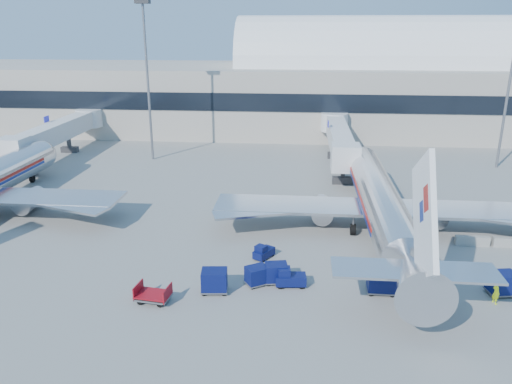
# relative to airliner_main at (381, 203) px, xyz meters

# --- Properties ---
(ground) EXTENTS (260.00, 260.00, 0.00)m
(ground) POSITION_rel_airliner_main_xyz_m (-10.00, -4.51, -2.93)
(ground) COLOR gray
(ground) RESTS_ON ground
(terminal) EXTENTS (170.00, 28.15, 21.00)m
(terminal) POSITION_rel_airliner_main_xyz_m (-23.60, 51.46, 4.60)
(terminal) COLOR #B2AA9E
(terminal) RESTS_ON ground
(airliner_main) EXTENTS (32.00, 37.26, 12.07)m
(airliner_main) POSITION_rel_airliner_main_xyz_m (0.00, 0.00, 0.00)
(airliner_main) COLOR silver
(airliner_main) RESTS_ON ground
(jetbridge_near) EXTENTS (4.40, 27.50, 6.25)m
(jetbridge_near) POSITION_rel_airliner_main_xyz_m (-2.40, 26.30, 1.00)
(jetbridge_near) COLOR silver
(jetbridge_near) RESTS_ON ground
(jetbridge_mid) EXTENTS (4.40, 27.50, 6.25)m
(jetbridge_mid) POSITION_rel_airliner_main_xyz_m (-44.40, 26.30, 1.00)
(jetbridge_mid) COLOR silver
(jetbridge_mid) RESTS_ON ground
(mast_west) EXTENTS (2.00, 1.20, 22.60)m
(mast_west) POSITION_rel_airliner_main_xyz_m (-30.00, 25.49, 11.87)
(mast_west) COLOR slate
(mast_west) RESTS_ON ground
(barrier_near) EXTENTS (3.00, 0.55, 0.90)m
(barrier_near) POSITION_rel_airliner_main_xyz_m (8.00, -2.51, -2.48)
(barrier_near) COLOR #9E9E96
(barrier_near) RESTS_ON ground
(barrier_mid) EXTENTS (3.00, 0.55, 0.90)m
(barrier_mid) POSITION_rel_airliner_main_xyz_m (11.30, -2.51, -2.48)
(barrier_mid) COLOR #9E9E96
(barrier_mid) RESTS_ON ground
(tug_lead) EXTENTS (2.43, 1.38, 1.52)m
(tug_lead) POSITION_rel_airliner_main_xyz_m (-8.38, -11.51, -2.23)
(tug_lead) COLOR #091044
(tug_lead) RESTS_ON ground
(tug_right) EXTENTS (2.36, 2.17, 1.41)m
(tug_right) POSITION_rel_airliner_main_xyz_m (2.27, -7.04, -2.29)
(tug_right) COLOR #091044
(tug_right) RESTS_ON ground
(tug_left) EXTENTS (1.91, 2.23, 1.31)m
(tug_left) POSITION_rel_airliner_main_xyz_m (-10.76, -6.90, -2.33)
(tug_left) COLOR #091044
(tug_left) RESTS_ON ground
(cart_train_a) EXTENTS (2.00, 1.66, 1.57)m
(cart_train_a) POSITION_rel_airliner_main_xyz_m (-9.41, -11.07, -2.09)
(cart_train_a) COLOR #091044
(cart_train_a) RESTS_ON ground
(cart_train_b) EXTENTS (2.13, 2.00, 1.50)m
(cart_train_b) POSITION_rel_airliner_main_xyz_m (-10.88, -11.55, -2.13)
(cart_train_b) COLOR #091044
(cart_train_b) RESTS_ON ground
(cart_train_c) EXTENTS (2.13, 1.71, 1.76)m
(cart_train_c) POSITION_rel_airliner_main_xyz_m (-13.95, -12.93, -1.99)
(cart_train_c) COLOR #091044
(cart_train_c) RESTS_ON ground
(cart_solo_near) EXTENTS (2.12, 1.63, 1.85)m
(cart_solo_near) POSITION_rel_airliner_main_xyz_m (-1.53, -11.89, -1.94)
(cart_solo_near) COLOR #091044
(cart_solo_near) RESTS_ON ground
(cart_solo_far) EXTENTS (2.22, 1.84, 1.75)m
(cart_solo_far) POSITION_rel_airliner_main_xyz_m (7.36, -11.35, -1.99)
(cart_solo_far) COLOR #091044
(cart_solo_far) RESTS_ON ground
(cart_open_red) EXTENTS (2.60, 1.99, 0.64)m
(cart_open_red) POSITION_rel_airliner_main_xyz_m (-18.10, -14.73, -2.47)
(cart_open_red) COLOR slate
(cart_open_red) RESTS_ON ground
(ramp_worker) EXTENTS (0.58, 0.71, 1.68)m
(ramp_worker) POSITION_rel_airliner_main_xyz_m (6.45, -12.71, -2.09)
(ramp_worker) COLOR #CAF119
(ramp_worker) RESTS_ON ground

